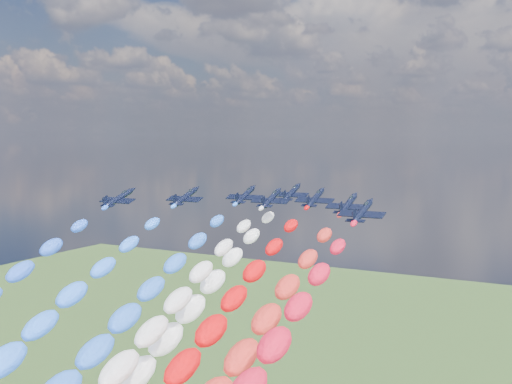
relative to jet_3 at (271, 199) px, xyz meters
The scene contains 10 objects.
jet_0 37.70m from the jet_3, 152.68° to the right, with size 9.63×12.91×2.84m, color black, non-canonical shape.
jet_1 21.99m from the jet_3, 162.93° to the right, with size 9.63×12.91×2.84m, color black, non-canonical shape.
jet_2 11.03m from the jet_3, 154.71° to the left, with size 9.63×12.91×2.84m, color black, non-canonical shape.
trail_2 65.21m from the jet_3, 99.83° to the right, with size 7.27×121.57×61.46m, color blue, non-canonical shape.
jet_3 is the anchor object (origin of this frame).
jet_4 17.04m from the jet_3, 97.98° to the left, with size 9.63×12.91×2.84m, color black, non-canonical shape.
trail_4 53.90m from the jet_3, 92.98° to the right, with size 7.27×121.57×61.46m, color white, non-canonical shape.
jet_5 10.95m from the jet_3, 32.13° to the left, with size 9.63×12.91×2.84m, color black, non-canonical shape.
jet_6 21.66m from the jet_3, ahead, with size 9.63×12.91×2.84m, color black, non-canonical shape.
jet_7 32.75m from the jet_3, 28.44° to the right, with size 9.63×12.91×2.84m, color black, non-canonical shape.
Camera 1 is at (73.65, -133.94, 116.70)m, focal length 46.05 mm.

